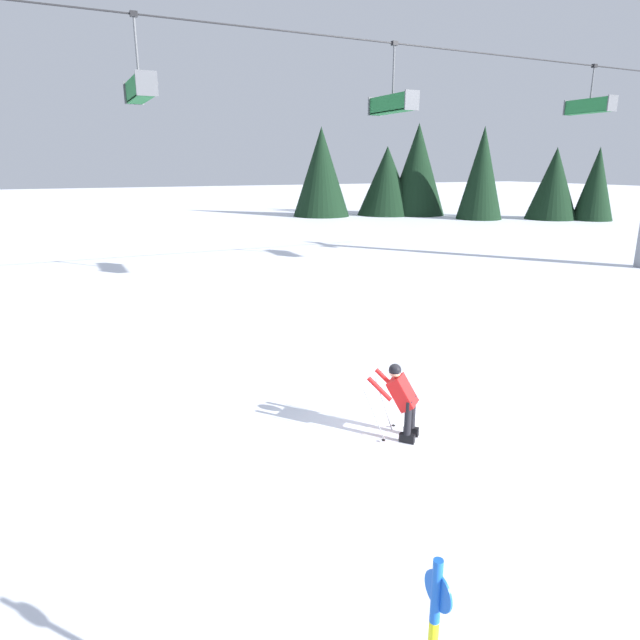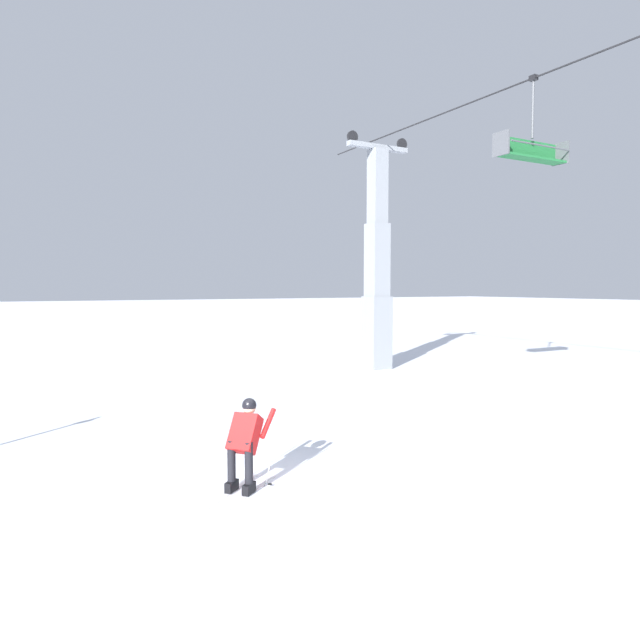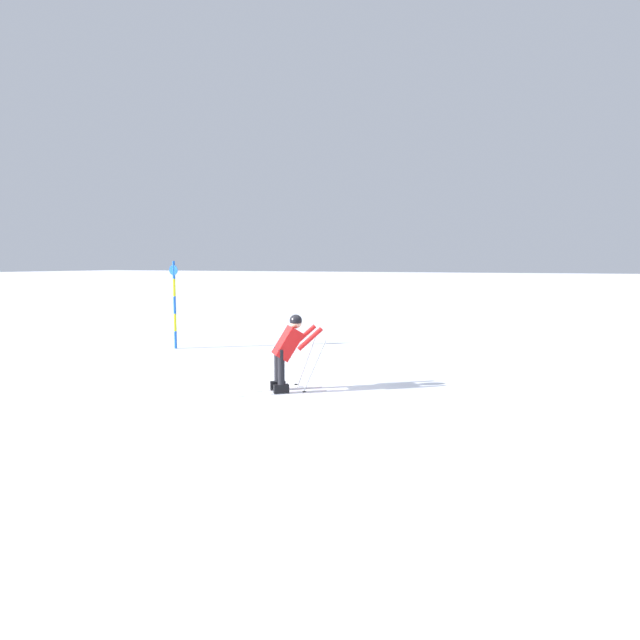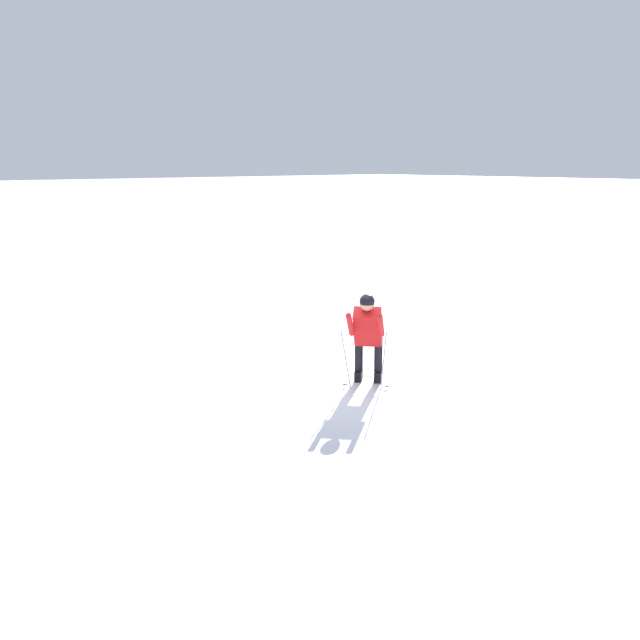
# 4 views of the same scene
# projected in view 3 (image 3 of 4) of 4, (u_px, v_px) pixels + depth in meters

# --- Properties ---
(ground_plane) EXTENTS (260.00, 260.00, 0.00)m
(ground_plane) POSITION_uv_depth(u_px,v_px,m) (283.00, 394.00, 10.35)
(ground_plane) COLOR white
(skier_carving_main) EXTENTS (1.49, 1.63, 1.58)m
(skier_carving_main) POSITION_uv_depth(u_px,v_px,m) (288.00, 348.00, 10.52)
(skier_carving_main) COLOR white
(skier_carving_main) RESTS_ON ground_plane
(trail_marker_pole) EXTENTS (0.07, 0.28, 2.45)m
(trail_marker_pole) POSITION_uv_depth(u_px,v_px,m) (175.00, 302.00, 15.77)
(trail_marker_pole) COLOR blue
(trail_marker_pole) RESTS_ON ground_plane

